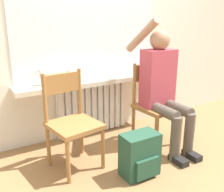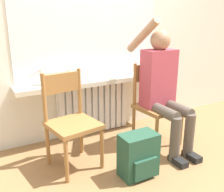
{
  "view_description": "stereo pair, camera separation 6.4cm",
  "coord_description": "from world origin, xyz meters",
  "px_view_note": "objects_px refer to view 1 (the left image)",
  "views": [
    {
      "loc": [
        -1.28,
        -1.48,
        1.36
      ],
      "look_at": [
        0.0,
        0.7,
        0.58
      ],
      "focal_mm": 42.0,
      "sensor_mm": 36.0,
      "label": 1
    },
    {
      "loc": [
        -1.23,
        -1.51,
        1.36
      ],
      "look_at": [
        0.0,
        0.7,
        0.58
      ],
      "focal_mm": 42.0,
      "sensor_mm": 36.0,
      "label": 2
    }
  ],
  "objects_px": {
    "backpack": "(140,155)",
    "cat": "(55,73)",
    "person": "(163,85)",
    "chair_left": "(72,120)",
    "chair_right": "(155,103)"
  },
  "relations": [
    {
      "from": "person",
      "to": "cat",
      "type": "bearing_deg",
      "value": 147.57
    },
    {
      "from": "cat",
      "to": "chair_left",
      "type": "bearing_deg",
      "value": -93.53
    },
    {
      "from": "cat",
      "to": "backpack",
      "type": "xyz_separation_m",
      "value": [
        0.41,
        -0.94,
        -0.61
      ]
    },
    {
      "from": "chair_right",
      "to": "cat",
      "type": "xyz_separation_m",
      "value": [
        -0.93,
        0.49,
        0.35
      ]
    },
    {
      "from": "backpack",
      "to": "cat",
      "type": "bearing_deg",
      "value": 113.65
    },
    {
      "from": "chair_left",
      "to": "person",
      "type": "bearing_deg",
      "value": -14.82
    },
    {
      "from": "cat",
      "to": "backpack",
      "type": "distance_m",
      "value": 1.19
    },
    {
      "from": "person",
      "to": "cat",
      "type": "xyz_separation_m",
      "value": [
        -0.93,
        0.59,
        0.12
      ]
    },
    {
      "from": "chair_left",
      "to": "backpack",
      "type": "bearing_deg",
      "value": -54.19
    },
    {
      "from": "person",
      "to": "backpack",
      "type": "distance_m",
      "value": 0.79
    },
    {
      "from": "chair_left",
      "to": "chair_right",
      "type": "height_order",
      "value": "same"
    },
    {
      "from": "backpack",
      "to": "chair_left",
      "type": "bearing_deg",
      "value": 134.5
    },
    {
      "from": "chair_right",
      "to": "backpack",
      "type": "height_order",
      "value": "chair_right"
    },
    {
      "from": "backpack",
      "to": "person",
      "type": "bearing_deg",
      "value": 33.47
    },
    {
      "from": "person",
      "to": "chair_right",
      "type": "bearing_deg",
      "value": 92.49
    }
  ]
}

